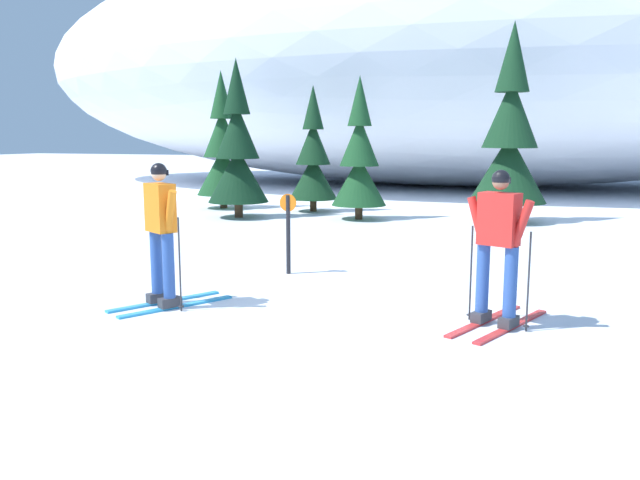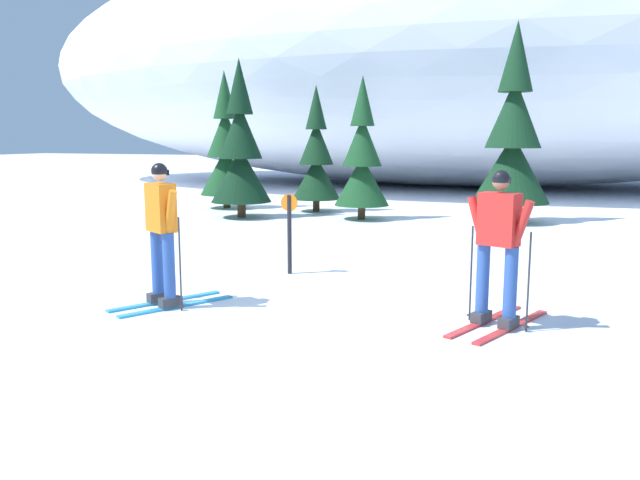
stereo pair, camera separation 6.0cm
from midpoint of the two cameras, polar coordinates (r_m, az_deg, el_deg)
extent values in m
plane|color=white|center=(8.11, 0.07, -6.53)|extent=(120.00, 120.00, 0.00)
cube|color=#2893CC|center=(8.89, -13.29, -5.28)|extent=(0.89, 1.44, 0.03)
cube|color=#2893CC|center=(8.60, -12.27, -5.74)|extent=(0.89, 1.44, 0.03)
cube|color=#38383D|center=(8.83, -13.89, -4.90)|extent=(0.26, 0.31, 0.12)
cube|color=#38383D|center=(8.53, -12.88, -5.35)|extent=(0.26, 0.31, 0.12)
cylinder|color=#2D519E|center=(8.73, -14.01, -1.86)|extent=(0.15, 0.15, 0.84)
cylinder|color=#2D519E|center=(8.43, -12.99, -2.20)|extent=(0.15, 0.15, 0.84)
cube|color=orange|center=(8.47, -13.69, 2.81)|extent=(0.49, 0.42, 0.62)
cylinder|color=orange|center=(8.71, -14.45, 2.67)|extent=(0.29, 0.22, 0.58)
cylinder|color=orange|center=(8.24, -12.86, 2.38)|extent=(0.29, 0.22, 0.58)
sphere|color=beige|center=(8.43, -13.80, 5.74)|extent=(0.19, 0.19, 0.19)
sphere|color=black|center=(8.43, -13.81, 5.94)|extent=(0.21, 0.21, 0.21)
cube|color=black|center=(8.47, -13.31, 5.84)|extent=(0.15, 0.11, 0.07)
cylinder|color=#2D2D33|center=(8.91, -14.19, -1.43)|extent=(0.02, 0.02, 1.20)
cylinder|color=#2D2D33|center=(9.02, -14.06, -4.80)|extent=(0.07, 0.07, 0.01)
cylinder|color=#2D2D33|center=(8.29, -12.05, -2.14)|extent=(0.02, 0.02, 1.20)
cylinder|color=#2D2D33|center=(8.41, -11.93, -5.74)|extent=(0.07, 0.07, 0.01)
cube|color=red|center=(8.01, 14.57, -6.93)|extent=(0.74, 1.64, 0.03)
cube|color=red|center=(7.86, 16.83, -7.33)|extent=(0.74, 1.64, 0.03)
cube|color=#38383D|center=(7.90, 14.26, -6.57)|extent=(0.23, 0.31, 0.12)
cube|color=#38383D|center=(7.76, 16.54, -6.97)|extent=(0.23, 0.31, 0.12)
cylinder|color=#2D519E|center=(7.79, 14.39, -3.26)|extent=(0.15, 0.15, 0.81)
cylinder|color=#2D519E|center=(7.64, 16.70, -3.61)|extent=(0.15, 0.15, 0.81)
cube|color=red|center=(7.60, 15.76, 1.78)|extent=(0.50, 0.39, 0.60)
cylinder|color=red|center=(7.72, 13.96, 1.62)|extent=(0.29, 0.20, 0.58)
cylinder|color=red|center=(7.49, 17.59, 1.23)|extent=(0.29, 0.20, 0.58)
sphere|color=#A37556|center=(7.56, 15.90, 4.98)|extent=(0.19, 0.19, 0.19)
sphere|color=black|center=(7.55, 15.91, 5.21)|extent=(0.21, 0.21, 0.21)
cube|color=black|center=(7.63, 16.17, 5.08)|extent=(0.15, 0.09, 0.07)
cylinder|color=#2D2D33|center=(7.92, 13.41, -2.90)|extent=(0.02, 0.02, 1.15)
cylinder|color=#2D2D33|center=(8.05, 13.28, -6.47)|extent=(0.07, 0.07, 0.01)
cylinder|color=#2D2D33|center=(7.62, 18.16, -3.59)|extent=(0.02, 0.02, 1.15)
cylinder|color=#2D2D33|center=(7.74, 17.97, -7.30)|extent=(0.07, 0.07, 0.01)
cylinder|color=#47301E|center=(20.15, -8.15, 3.62)|extent=(0.22, 0.22, 0.56)
cone|color=#194723|center=(20.08, -8.20, 6.05)|extent=(1.60, 1.60, 1.44)
cone|color=#194723|center=(20.06, -8.28, 9.33)|extent=(1.15, 1.15, 1.44)
cone|color=#194723|center=(20.09, -8.36, 12.61)|extent=(0.71, 0.71, 1.44)
cylinder|color=#47301E|center=(17.73, -6.85, 2.92)|extent=(0.23, 0.23, 0.57)
cone|color=black|center=(17.66, -6.90, 5.73)|extent=(1.64, 1.64, 1.47)
cone|color=black|center=(17.63, -6.98, 9.54)|extent=(1.18, 1.18, 1.47)
cone|color=black|center=(17.68, -7.05, 13.35)|extent=(0.72, 0.72, 1.47)
cylinder|color=#47301E|center=(19.03, -0.24, 3.28)|extent=(0.20, 0.20, 0.49)
cone|color=#14381E|center=(18.96, -0.25, 5.55)|extent=(1.41, 1.41, 1.26)
cone|color=#14381E|center=(18.93, -0.25, 8.60)|extent=(1.02, 1.02, 1.26)
cone|color=#14381E|center=(18.94, -0.25, 11.66)|extent=(0.62, 0.62, 1.26)
cylinder|color=#47301E|center=(17.25, 3.79, 2.68)|extent=(0.20, 0.20, 0.51)
cone|color=#194723|center=(17.18, 3.82, 5.24)|extent=(1.45, 1.45, 1.30)
cone|color=#194723|center=(17.14, 3.85, 8.71)|extent=(1.04, 1.04, 1.30)
cone|color=#194723|center=(17.16, 3.89, 12.19)|extent=(0.64, 0.64, 1.30)
cylinder|color=#47301E|center=(17.36, 16.50, 2.65)|extent=(0.27, 0.27, 0.68)
cone|color=#14381E|center=(17.28, 16.65, 6.07)|extent=(1.94, 1.94, 1.74)
cone|color=#14381E|center=(17.27, 16.87, 10.69)|extent=(1.40, 1.40, 1.74)
cone|color=#14381E|center=(17.37, 17.09, 15.28)|extent=(0.86, 0.86, 1.74)
ellipsoid|color=white|center=(30.24, 12.45, 15.16)|extent=(40.57, 20.33, 10.93)
cylinder|color=black|center=(10.33, -2.54, 0.47)|extent=(0.07, 0.07, 1.27)
cylinder|color=orange|center=(10.27, -2.57, 3.32)|extent=(0.28, 0.02, 0.28)
camera|label=1|loc=(0.03, -89.78, 0.04)|focal=36.23mm
camera|label=2|loc=(0.03, 90.22, -0.04)|focal=36.23mm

